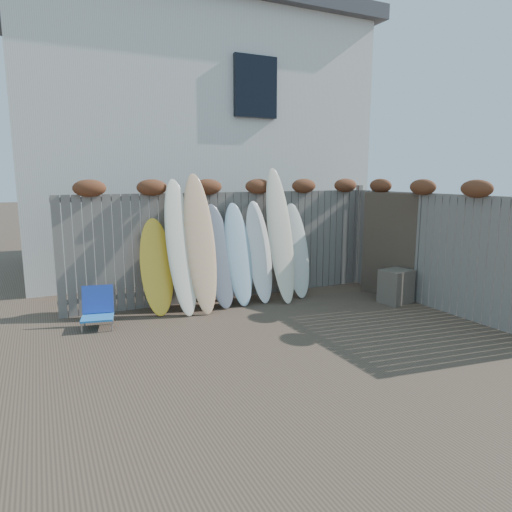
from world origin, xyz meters
name	(u,v)px	position (x,y,z in m)	size (l,w,h in m)	color
ground	(292,337)	(0.00, 0.00, 0.00)	(80.00, 80.00, 0.00)	#493A2D
back_fence	(231,236)	(0.06, 2.39, 1.18)	(6.05, 0.28, 2.24)	slate
right_fence	(436,243)	(2.99, 0.25, 1.14)	(0.28, 4.40, 2.24)	slate
house	(187,141)	(0.50, 6.50, 3.20)	(8.50, 5.50, 6.33)	silver
beach_chair	(98,308)	(-2.46, 1.71, 0.29)	(0.55, 0.57, 0.62)	blue
wooden_crate	(396,286)	(2.63, 0.77, 0.31)	(0.52, 0.44, 0.61)	#453A34
lattice_panel	(395,246)	(2.85, 1.10, 0.99)	(0.06, 1.32, 1.98)	#45372A
surfboard_0	(157,267)	(-1.45, 2.02, 0.80)	(0.54, 0.07, 1.66)	yellow
surfboard_1	(181,247)	(-1.05, 1.92, 1.13)	(0.48, 0.07, 2.35)	#ECE5CA
surfboard_2	(200,243)	(-0.72, 1.90, 1.17)	(0.51, 0.07, 2.44)	#E99D7F
surfboard_3	(218,256)	(-0.36, 1.99, 0.91)	(0.54, 0.07, 1.88)	slate
surfboard_4	(238,254)	(0.02, 1.98, 0.91)	(0.48, 0.07, 1.89)	#9EC0D3
surfboard_5	(259,251)	(0.45, 2.01, 0.92)	(0.46, 0.07, 1.92)	white
surfboard_6	(280,235)	(0.83, 1.90, 1.22)	(0.47, 0.07, 2.55)	beige
surfboard_7	(296,250)	(1.25, 2.02, 0.89)	(0.49, 0.07, 1.85)	silver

